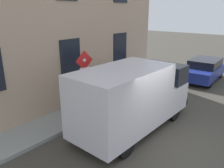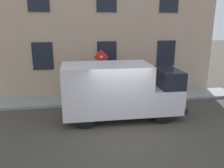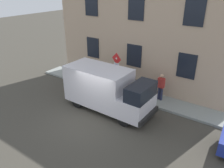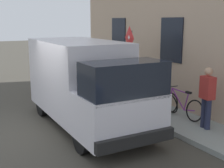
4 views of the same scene
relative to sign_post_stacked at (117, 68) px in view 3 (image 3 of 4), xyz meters
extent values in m
plane|color=#403C34|center=(-3.16, -0.48, -1.92)|extent=(80.00, 80.00, 0.00)
cube|color=gray|center=(0.60, -0.48, -1.85)|extent=(1.61, 14.86, 0.14)
cube|color=tan|center=(1.75, -0.48, 1.89)|extent=(0.70, 12.86, 7.64)
cube|color=black|center=(1.38, -4.02, 0.52)|extent=(0.06, 1.10, 1.50)
cube|color=black|center=(1.38, -0.48, 0.52)|extent=(0.06, 1.10, 1.50)
cube|color=black|center=(1.38, 3.06, 0.52)|extent=(0.06, 1.10, 1.50)
cube|color=black|center=(1.38, -4.02, 3.57)|extent=(0.06, 1.10, 1.50)
cube|color=black|center=(1.38, -0.48, 3.57)|extent=(0.06, 1.10, 1.50)
cube|color=black|center=(1.38, 3.06, 3.57)|extent=(0.06, 1.10, 1.50)
cylinder|color=#474C47|center=(0.04, -0.01, -0.47)|extent=(0.09, 0.09, 2.62)
pyramid|color=silver|center=(-0.04, 0.01, 0.59)|extent=(0.13, 0.50, 0.50)
pyramid|color=red|center=(-0.03, 0.01, 0.59)|extent=(0.12, 0.55, 0.56)
cube|color=white|center=(-0.02, 0.00, 0.04)|extent=(0.12, 0.44, 0.56)
cylinder|color=#1933B2|center=(-0.04, 0.00, 0.10)|extent=(0.05, 0.24, 0.24)
cube|color=silver|center=(-1.90, 0.01, -0.51)|extent=(2.04, 3.82, 2.18)
cube|color=silver|center=(-1.93, -2.59, -1.05)|extent=(2.02, 1.42, 1.10)
cube|color=black|center=(-1.94, -2.80, -0.15)|extent=(1.93, 1.00, 0.84)
cube|color=black|center=(-1.94, -3.34, -1.42)|extent=(2.00, 0.18, 0.28)
cylinder|color=black|center=(-1.05, -2.36, -1.54)|extent=(0.23, 0.76, 0.76)
cylinder|color=black|center=(-2.81, -2.34, -1.54)|extent=(0.23, 0.76, 0.76)
cylinder|color=black|center=(-1.01, 0.96, -1.54)|extent=(0.23, 0.76, 0.76)
cylinder|color=black|center=(-2.77, 0.99, -1.54)|extent=(0.23, 0.76, 0.76)
torus|color=black|center=(0.84, -1.19, -1.45)|extent=(0.18, 0.66, 0.66)
torus|color=black|center=(0.87, -2.24, -1.45)|extent=(0.18, 0.66, 0.66)
cylinder|color=purple|center=(0.85, -1.53, -1.25)|extent=(0.06, 0.60, 0.60)
cylinder|color=purple|center=(0.85, -1.61, -0.98)|extent=(0.06, 0.73, 0.07)
cylinder|color=purple|center=(0.86, -1.89, -1.27)|extent=(0.04, 0.19, 0.55)
cylinder|color=purple|center=(0.86, -2.03, -1.50)|extent=(0.05, 0.43, 0.12)
cylinder|color=purple|center=(0.84, -1.22, -1.21)|extent=(0.04, 0.09, 0.50)
cube|color=black|center=(0.86, -1.97, -0.95)|extent=(0.09, 0.20, 0.06)
cylinder|color=#262626|center=(0.84, -1.24, -0.91)|extent=(0.46, 0.04, 0.03)
torus|color=black|center=(0.89, -0.21, -1.45)|extent=(0.22, 0.67, 0.65)
torus|color=black|center=(0.81, -1.26, -1.45)|extent=(0.22, 0.67, 0.65)
cylinder|color=#195FA9|center=(0.87, -0.55, -1.25)|extent=(0.08, 0.60, 0.60)
cylinder|color=#195FA9|center=(0.86, -0.62, -0.98)|extent=(0.09, 0.73, 0.07)
cylinder|color=#195FA9|center=(0.84, -0.91, -1.27)|extent=(0.05, 0.19, 0.55)
cylinder|color=#195FA9|center=(0.83, -1.05, -1.50)|extent=(0.07, 0.43, 0.12)
cylinder|color=#195FA9|center=(0.89, -0.24, -1.21)|extent=(0.04, 0.09, 0.50)
cube|color=black|center=(0.83, -0.99, -0.95)|extent=(0.09, 0.21, 0.06)
cylinder|color=#262626|center=(0.89, -0.26, -0.91)|extent=(0.46, 0.06, 0.03)
cylinder|color=#262B47|center=(0.72, -2.91, -1.36)|extent=(0.16, 0.16, 0.85)
cylinder|color=#262B47|center=(0.75, -2.73, -1.36)|extent=(0.16, 0.16, 0.85)
cube|color=#B32F2A|center=(0.73, -2.82, -0.62)|extent=(0.32, 0.44, 0.62)
sphere|color=tan|center=(0.73, -2.82, -0.17)|extent=(0.22, 0.22, 0.22)
camera|label=1|loc=(-6.37, 5.92, 2.44)|focal=36.45mm
camera|label=2|loc=(-11.62, 1.35, 2.40)|focal=37.12mm
camera|label=3|loc=(-11.28, -7.45, 5.05)|focal=35.87mm
camera|label=4|loc=(-5.51, -8.57, 1.18)|focal=48.71mm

